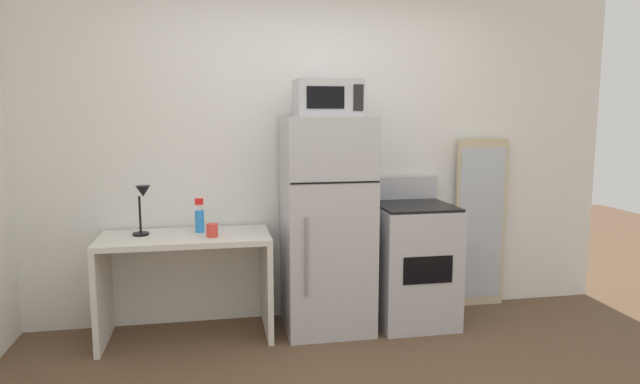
{
  "coord_description": "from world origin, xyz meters",
  "views": [
    {
      "loc": [
        -0.72,
        -2.56,
        1.59
      ],
      "look_at": [
        -0.02,
        1.1,
        1.07
      ],
      "focal_mm": 30.9,
      "sensor_mm": 36.0,
      "label": 1
    }
  ],
  "objects_px": {
    "desk": "(186,266)",
    "leaning_mirror": "(480,223)",
    "spray_bottle": "(200,219)",
    "microwave": "(328,98)",
    "refrigerator": "(327,225)",
    "oven_range": "(413,263)",
    "desk_lamp": "(142,202)",
    "coffee_mug": "(212,230)"
  },
  "relations": [
    {
      "from": "desk_lamp",
      "to": "leaning_mirror",
      "type": "xyz_separation_m",
      "value": [
        2.65,
        0.2,
        -0.29
      ]
    },
    {
      "from": "microwave",
      "to": "oven_range",
      "type": "xyz_separation_m",
      "value": [
        0.67,
        0.02,
        -1.24
      ]
    },
    {
      "from": "spray_bottle",
      "to": "leaning_mirror",
      "type": "distance_m",
      "value": 2.28
    },
    {
      "from": "spray_bottle",
      "to": "microwave",
      "type": "xyz_separation_m",
      "value": [
        0.92,
        -0.11,
        0.86
      ]
    },
    {
      "from": "desk",
      "to": "refrigerator",
      "type": "bearing_deg",
      "value": -0.63
    },
    {
      "from": "oven_range",
      "to": "leaning_mirror",
      "type": "xyz_separation_m",
      "value": [
        0.68,
        0.26,
        0.23
      ]
    },
    {
      "from": "desk_lamp",
      "to": "microwave",
      "type": "relative_size",
      "value": 0.77
    },
    {
      "from": "desk",
      "to": "leaning_mirror",
      "type": "relative_size",
      "value": 0.85
    },
    {
      "from": "desk",
      "to": "leaning_mirror",
      "type": "height_order",
      "value": "leaning_mirror"
    },
    {
      "from": "oven_range",
      "to": "leaning_mirror",
      "type": "distance_m",
      "value": 0.76
    },
    {
      "from": "microwave",
      "to": "leaning_mirror",
      "type": "xyz_separation_m",
      "value": [
        1.35,
        0.27,
        -1.01
      ]
    },
    {
      "from": "desk_lamp",
      "to": "oven_range",
      "type": "height_order",
      "value": "desk_lamp"
    },
    {
      "from": "desk",
      "to": "leaning_mirror",
      "type": "distance_m",
      "value": 2.39
    },
    {
      "from": "spray_bottle",
      "to": "microwave",
      "type": "distance_m",
      "value": 1.26
    },
    {
      "from": "desk_lamp",
      "to": "spray_bottle",
      "type": "xyz_separation_m",
      "value": [
        0.39,
        0.04,
        -0.14
      ]
    },
    {
      "from": "desk_lamp",
      "to": "coffee_mug",
      "type": "bearing_deg",
      "value": -15.97
    },
    {
      "from": "spray_bottle",
      "to": "refrigerator",
      "type": "xyz_separation_m",
      "value": [
        0.92,
        -0.09,
        -0.06
      ]
    },
    {
      "from": "spray_bottle",
      "to": "microwave",
      "type": "relative_size",
      "value": 0.54
    },
    {
      "from": "refrigerator",
      "to": "coffee_mug",
      "type": "bearing_deg",
      "value": -174.28
    },
    {
      "from": "coffee_mug",
      "to": "microwave",
      "type": "bearing_deg",
      "value": 4.27
    },
    {
      "from": "coffee_mug",
      "to": "microwave",
      "type": "xyz_separation_m",
      "value": [
        0.83,
        0.06,
        0.91
      ]
    },
    {
      "from": "desk",
      "to": "desk_lamp",
      "type": "bearing_deg",
      "value": 171.78
    },
    {
      "from": "oven_range",
      "to": "leaning_mirror",
      "type": "relative_size",
      "value": 0.79
    },
    {
      "from": "coffee_mug",
      "to": "spray_bottle",
      "type": "xyz_separation_m",
      "value": [
        -0.09,
        0.17,
        0.05
      ]
    },
    {
      "from": "spray_bottle",
      "to": "desk_lamp",
      "type": "bearing_deg",
      "value": -174.52
    },
    {
      "from": "oven_range",
      "to": "refrigerator",
      "type": "bearing_deg",
      "value": 179.5
    },
    {
      "from": "spray_bottle",
      "to": "oven_range",
      "type": "relative_size",
      "value": 0.23
    },
    {
      "from": "desk",
      "to": "refrigerator",
      "type": "xyz_separation_m",
      "value": [
        1.02,
        -0.01,
        0.26
      ]
    },
    {
      "from": "spray_bottle",
      "to": "refrigerator",
      "type": "relative_size",
      "value": 0.16
    },
    {
      "from": "desk",
      "to": "coffee_mug",
      "type": "relative_size",
      "value": 12.49
    },
    {
      "from": "microwave",
      "to": "leaning_mirror",
      "type": "height_order",
      "value": "microwave"
    },
    {
      "from": "desk",
      "to": "refrigerator",
      "type": "relative_size",
      "value": 0.75
    },
    {
      "from": "desk_lamp",
      "to": "refrigerator",
      "type": "xyz_separation_m",
      "value": [
        1.3,
        -0.05,
        -0.2
      ]
    },
    {
      "from": "desk",
      "to": "oven_range",
      "type": "height_order",
      "value": "oven_range"
    },
    {
      "from": "spray_bottle",
      "to": "refrigerator",
      "type": "height_order",
      "value": "refrigerator"
    },
    {
      "from": "refrigerator",
      "to": "leaning_mirror",
      "type": "height_order",
      "value": "refrigerator"
    },
    {
      "from": "desk",
      "to": "desk_lamp",
      "type": "relative_size",
      "value": 3.36
    },
    {
      "from": "desk",
      "to": "microwave",
      "type": "bearing_deg",
      "value": -1.82
    },
    {
      "from": "coffee_mug",
      "to": "leaning_mirror",
      "type": "distance_m",
      "value": 2.21
    },
    {
      "from": "spray_bottle",
      "to": "refrigerator",
      "type": "bearing_deg",
      "value": -5.54
    },
    {
      "from": "desk_lamp",
      "to": "microwave",
      "type": "distance_m",
      "value": 1.49
    },
    {
      "from": "leaning_mirror",
      "to": "oven_range",
      "type": "bearing_deg",
      "value": -159.34
    }
  ]
}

